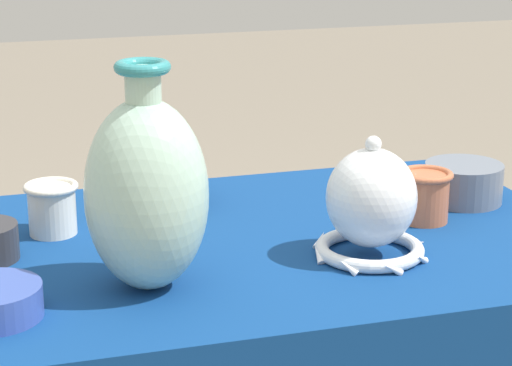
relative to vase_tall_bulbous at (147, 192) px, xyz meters
The scene contains 7 objects.
display_table 0.34m from the vase_tall_bulbous, 33.20° to the left, with size 1.12×0.73×0.74m.
vase_tall_bulbous is the anchor object (origin of this frame).
vase_dome_bell 0.37m from the vase_tall_bulbous, ahead, with size 0.19×0.19×0.20m.
mosaic_tile_box 0.41m from the vase_tall_bulbous, 75.21° to the left, with size 0.13×0.15×0.10m.
cup_wide_ivory 0.31m from the vase_tall_bulbous, 112.69° to the left, with size 0.09×0.09×0.09m.
pot_squat_slate 0.69m from the vase_tall_bulbous, 20.30° to the left, with size 0.15×0.15×0.07m, color slate.
cup_wide_terracotta 0.55m from the vase_tall_bulbous, 16.30° to the left, with size 0.10×0.10×0.09m.
Camera 1 is at (-0.44, -1.52, 1.33)m, focal length 70.00 mm.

